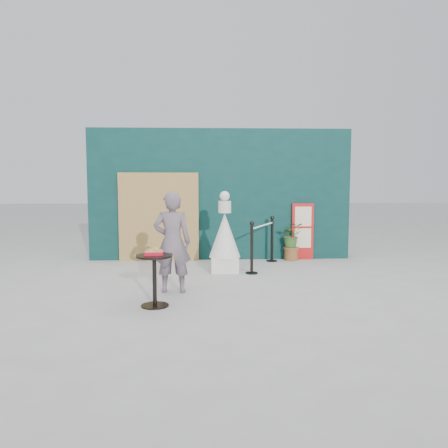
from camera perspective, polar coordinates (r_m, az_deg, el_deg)
ground at (r=7.20m, az=0.44°, el=-8.87°), size 60.00×60.00×0.00m
back_wall at (r=10.13m, az=-0.51°, el=3.87°), size 6.00×0.30×3.00m
bamboo_fence at (r=9.99m, az=-8.51°, el=0.92°), size 1.80×0.08×2.00m
woman at (r=7.09m, az=-6.77°, el=-2.38°), size 0.61×0.41×1.64m
menu_board at (r=10.24m, az=10.22°, el=-0.97°), size 0.50×0.07×1.30m
statue at (r=8.71m, az=0.09°, el=-1.95°), size 0.63×0.63×1.61m
cafe_table at (r=6.37m, az=-9.07°, el=-6.24°), size 0.52×0.52×0.75m
food_basket at (r=6.32m, az=-9.09°, el=-3.67°), size 0.26×0.19×0.11m
planter at (r=10.09m, az=8.80°, el=-1.87°), size 0.51×0.44×0.87m
stanchion_barrier at (r=9.21m, az=5.06°, el=-2.59°), size 0.84×1.54×1.03m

